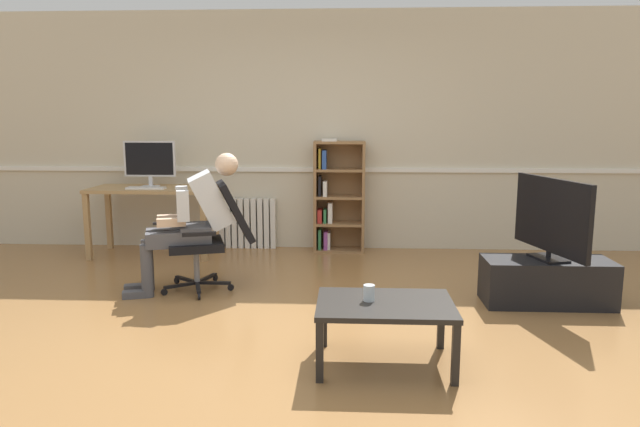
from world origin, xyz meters
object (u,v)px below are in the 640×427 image
Objects in this scene: computer_mouse at (179,187)px; bookshelf at (336,198)px; office_chair at (214,231)px; drinking_glass at (369,293)px; coffee_table at (385,309)px; keyboard at (146,188)px; radiator at (244,223)px; person_seated at (192,218)px; imac_monitor at (150,160)px; computer_desk at (153,197)px; tv_stand at (547,282)px; tv_screen at (551,217)px.

bookshelf is at bearing 13.79° from computer_mouse.
office_chair is 2.00m from drinking_glass.
coffee_table is 8.28× the size of drinking_glass.
office_chair is at bearing -48.06° from keyboard.
radiator reaches higher than drinking_glass.
radiator is at bearing 174.82° from bookshelf.
person_seated is (0.46, -1.18, -0.12)m from computer_mouse.
computer_mouse is 3.29m from drinking_glass.
imac_monitor reaches higher than radiator.
computer_desk is at bearing 129.80° from drinking_glass.
tv_screen is at bearing 14.46° from tv_stand.
imac_monitor is 1.28m from radiator.
tv_screen is at bearing -33.97° from radiator.
imac_monitor reaches higher than computer_mouse.
drinking_glass is (1.49, -1.45, -0.20)m from person_seated.
coffee_table is at bearing -49.52° from imac_monitor.
radiator is 3.46m from tv_screen.
tv_screen reaches higher than tv_stand.
office_chair is (0.97, -1.24, -0.13)m from computer_desk.
bookshelf is (2.05, 0.21, -0.43)m from imac_monitor.
tv_screen is at bearing 68.10° from person_seated.
computer_mouse reaches higher than keyboard.
office_chair is (0.99, -1.10, -0.24)m from keyboard.
drinking_glass is at bearing 23.78° from office_chair.
person_seated is 1.26× the size of tv_screen.
office_chair reaches higher than keyboard.
tv_screen is (0.00, 0.00, 0.54)m from tv_stand.
tv_stand is 0.54m from tv_screen.
drinking_glass is (-1.50, -1.22, -0.27)m from tv_screen.
tv_stand is at bearing 41.59° from coffee_table.
radiator is at bearing 17.70° from imac_monitor.
computer_desk is 0.40m from imac_monitor.
bookshelf is 2.58m from tv_stand.
radiator is at bearing 113.31° from drinking_glass.
keyboard is 1.19m from radiator.
imac_monitor is 3.80m from coffee_table.
bookshelf is 1.13m from radiator.
office_chair is 9.53× the size of drinking_glass.
bookshelf reaches higher than keyboard.
computer_desk is at bearing 81.16° from keyboard.
computer_desk is at bearing -165.99° from person_seated.
imac_monitor is at bearing -160.02° from office_chair.
tv_stand is (3.80, -1.39, -0.58)m from keyboard.
computer_mouse is at bearing 157.79° from tv_stand.
computer_desk reaches higher than drinking_glass.
imac_monitor is at bearing 118.70° from computer_desk.
person_seated reaches higher than office_chair.
tv_stand is 1.94m from drinking_glass.
coffee_table is at bearing -12.78° from drinking_glass.
person_seated is (0.79, -1.30, -0.00)m from computer_desk.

